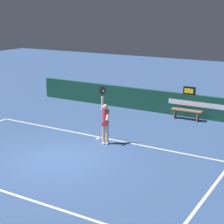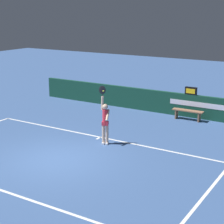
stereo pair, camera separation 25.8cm
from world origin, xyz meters
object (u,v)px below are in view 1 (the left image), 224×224
at_px(tennis_player, 105,120).
at_px(courtside_bench_near, 186,112).
at_px(speed_display, 189,91).
at_px(tennis_ball, 104,91).

relative_size(tennis_player, courtside_bench_near, 1.56).
bearing_deg(speed_display, courtside_bench_near, -79.86).
height_order(tennis_player, courtside_bench_near, tennis_player).
bearing_deg(speed_display, tennis_ball, -103.68).
xyz_separation_m(speed_display, courtside_bench_near, (0.10, -0.57, -0.99)).
bearing_deg(courtside_bench_near, speed_display, 100.14).
bearing_deg(courtside_bench_near, tennis_player, -107.48).
bearing_deg(tennis_player, tennis_ball, -72.02).
distance_m(speed_display, tennis_player, 5.89).
distance_m(speed_display, courtside_bench_near, 1.14).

